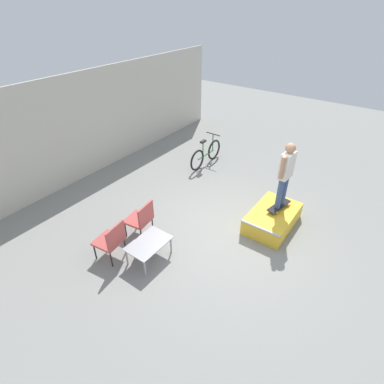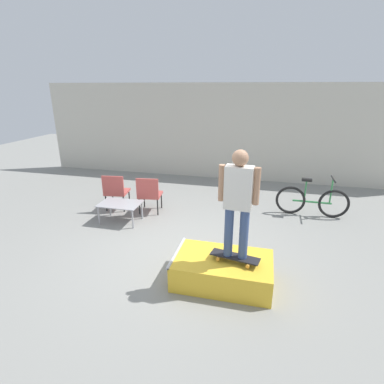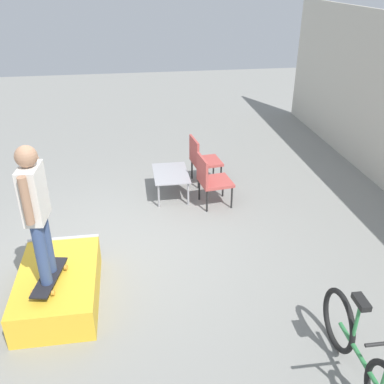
{
  "view_description": "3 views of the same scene",
  "coord_description": "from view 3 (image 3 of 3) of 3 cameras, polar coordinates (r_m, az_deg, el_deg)",
  "views": [
    {
      "loc": [
        -4.72,
        -2.45,
        4.71
      ],
      "look_at": [
        0.05,
        1.01,
        0.78
      ],
      "focal_mm": 28.0,
      "sensor_mm": 36.0,
      "label": 1
    },
    {
      "loc": [
        1.44,
        -4.68,
        2.89
      ],
      "look_at": [
        0.1,
        0.75,
        0.91
      ],
      "focal_mm": 28.0,
      "sensor_mm": 36.0,
      "label": 2
    },
    {
      "loc": [
        5.23,
        0.28,
        3.64
      ],
      "look_at": [
        -0.14,
        1.09,
        0.79
      ],
      "focal_mm": 40.0,
      "sensor_mm": 36.0,
      "label": 3
    }
  ],
  "objects": [
    {
      "name": "ground_plane",
      "position": [
        6.38,
        -9.64,
        -7.6
      ],
      "size": [
        24.0,
        24.0,
        0.0
      ],
      "primitive_type": "plane",
      "color": "gray"
    },
    {
      "name": "bicycle",
      "position": [
        4.66,
        21.54,
        -19.52
      ],
      "size": [
        1.63,
        0.52,
        0.95
      ],
      "rotation": [
        0.0,
        0.0,
        -0.02
      ],
      "color": "black",
      "rests_on": "ground_plane"
    },
    {
      "name": "patio_chair_right",
      "position": [
        7.22,
        2.49,
        1.86
      ],
      "size": [
        0.58,
        0.58,
        0.9
      ],
      "rotation": [
        0.0,
        0.0,
        3.27
      ],
      "color": "black",
      "rests_on": "ground_plane"
    },
    {
      "name": "coffee_table",
      "position": [
        7.58,
        -2.85,
        2.23
      ],
      "size": [
        0.91,
        0.61,
        0.44
      ],
      "color": "#9E9EA3",
      "rests_on": "ground_plane"
    },
    {
      "name": "skate_ramp_box",
      "position": [
        5.58,
        -17.32,
        -11.88
      ],
      "size": [
        1.51,
        0.93,
        0.43
      ],
      "color": "gold",
      "rests_on": "ground_plane"
    },
    {
      "name": "patio_chair_left",
      "position": [
        7.99,
        1.31,
        4.54
      ],
      "size": [
        0.58,
        0.58,
        0.9
      ],
      "rotation": [
        0.0,
        0.0,
        3.27
      ],
      "color": "black",
      "rests_on": "ground_plane"
    },
    {
      "name": "person_skater",
      "position": [
        4.77,
        -20.14,
        -1.69
      ],
      "size": [
        0.57,
        0.23,
        1.6
      ],
      "rotation": [
        0.0,
        0.0,
        -0.08
      ],
      "color": "#384C7A",
      "rests_on": "skateboard_on_ramp"
    },
    {
      "name": "skateboard_on_ramp",
      "position": [
        5.27,
        -18.47,
        -10.71
      ],
      "size": [
        0.76,
        0.35,
        0.07
      ],
      "rotation": [
        0.0,
        0.0,
        -0.2
      ],
      "color": "black",
      "rests_on": "skate_ramp_box"
    }
  ]
}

